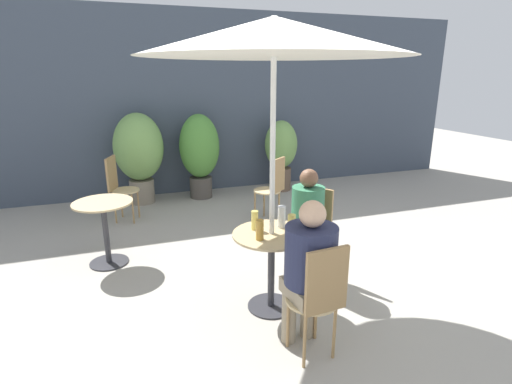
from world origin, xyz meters
The scene contains 18 objects.
ground_plane centered at (0.00, 0.00, 0.00)m, with size 20.00×20.00×0.00m, color #9E998E.
storefront_wall centered at (0.00, 3.90, 1.50)m, with size 10.00×0.06×3.00m.
cafe_table_near centered at (-0.21, 0.02, 0.51)m, with size 0.67×0.67×0.71m.
cafe_table_far centered at (-1.57, 1.40, 0.49)m, with size 0.62×0.62×0.71m.
bistro_chair_0 centered at (-0.14, -0.73, 0.54)m, with size 0.38×0.39×0.91m.
bistro_chair_1 centered at (0.41, 0.45, 0.54)m, with size 0.43×0.43×0.91m.
bistro_chair_2 centered at (0.59, 1.99, 0.54)m, with size 0.43×0.43×0.91m.
bistro_chair_3 centered at (-1.41, 2.75, 0.54)m, with size 0.42×0.40×0.91m.
seated_person_0 centered at (-0.16, -0.58, 0.69)m, with size 0.37×0.39×1.18m.
seated_person_1 centered at (0.29, 0.37, 0.68)m, with size 0.40×0.39×1.14m.
beer_glass_0 centered at (-0.06, -0.06, 0.79)m, with size 0.07×0.07×0.18m.
beer_glass_1 centered at (-0.07, 0.12, 0.80)m, with size 0.07×0.07×0.19m.
beer_glass_2 centered at (-0.31, 0.15, 0.79)m, with size 0.06×0.06×0.17m.
beer_glass_3 centered at (-0.35, -0.07, 0.79)m, with size 0.06×0.06×0.17m.
potted_plant_0 centered at (-1.06, 3.50, 0.84)m, with size 0.76×0.76×1.42m.
potted_plant_1 centered at (-0.12, 3.47, 0.80)m, with size 0.65×0.65×1.38m.
potted_plant_2 centered at (1.31, 3.45, 0.71)m, with size 0.56×0.56×1.23m.
umbrella centered at (-0.21, 0.02, 2.25)m, with size 2.05×2.05×2.40m.
Camera 1 is at (-1.36, -2.88, 2.00)m, focal length 28.00 mm.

